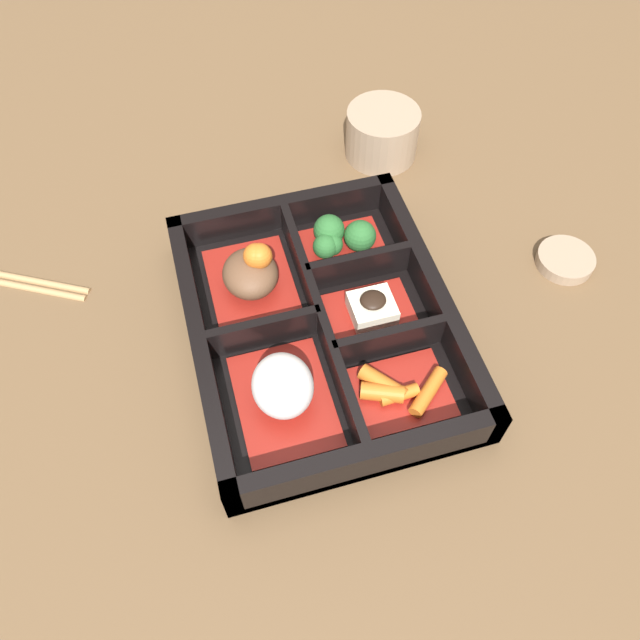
{
  "coord_description": "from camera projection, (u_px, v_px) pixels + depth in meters",
  "views": [
    {
      "loc": [
        -0.3,
        0.08,
        0.49
      ],
      "look_at": [
        0.0,
        0.0,
        0.03
      ],
      "focal_mm": 35.0,
      "sensor_mm": 36.0,
      "label": 1
    }
  ],
  "objects": [
    {
      "name": "bowl_tofu",
      "position": [
        370.0,
        308.0,
        0.57
      ],
      "size": [
        0.07,
        0.08,
        0.03
      ],
      "color": "maroon",
      "rests_on": "bento_base"
    },
    {
      "name": "sauce_dish",
      "position": [
        565.0,
        260.0,
        0.62
      ],
      "size": [
        0.06,
        0.06,
        0.01
      ],
      "color": "gray",
      "rests_on": "ground_plane"
    },
    {
      "name": "tea_cup",
      "position": [
        382.0,
        132.0,
        0.69
      ],
      "size": [
        0.08,
        0.08,
        0.05
      ],
      "color": "gray",
      "rests_on": "ground_plane"
    },
    {
      "name": "bento_rim",
      "position": [
        322.0,
        321.0,
        0.56
      ],
      "size": [
        0.29,
        0.23,
        0.04
      ],
      "color": "black",
      "rests_on": "ground_plane"
    },
    {
      "name": "bowl_greens",
      "position": [
        339.0,
        238.0,
        0.61
      ],
      "size": [
        0.06,
        0.08,
        0.04
      ],
      "color": "maroon",
      "rests_on": "bento_base"
    },
    {
      "name": "bento_base",
      "position": [
        320.0,
        332.0,
        0.57
      ],
      "size": [
        0.29,
        0.23,
        0.01
      ],
      "color": "black",
      "rests_on": "ground_plane"
    },
    {
      "name": "bowl_carrots",
      "position": [
        399.0,
        391.0,
        0.52
      ],
      "size": [
        0.07,
        0.08,
        0.02
      ],
      "color": "maroon",
      "rests_on": "bento_base"
    },
    {
      "name": "bowl_stew",
      "position": [
        252.0,
        274.0,
        0.58
      ],
      "size": [
        0.11,
        0.08,
        0.05
      ],
      "color": "maroon",
      "rests_on": "bento_base"
    },
    {
      "name": "bowl_rice",
      "position": [
        283.0,
        389.0,
        0.51
      ],
      "size": [
        0.11,
        0.08,
        0.06
      ],
      "color": "maroon",
      "rests_on": "bento_base"
    },
    {
      "name": "ground_plane",
      "position": [
        320.0,
        335.0,
        0.58
      ],
      "size": [
        3.0,
        3.0,
        0.0
      ],
      "primitive_type": "plane",
      "color": "brown"
    }
  ]
}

